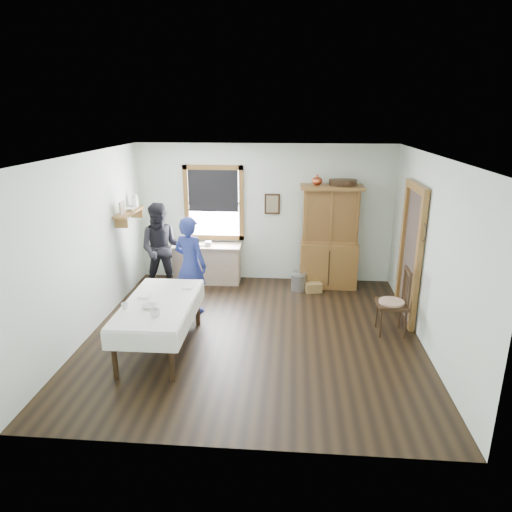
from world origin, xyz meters
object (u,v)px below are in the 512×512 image
work_counter (207,263)px  wicker_basket (313,287)px  china_hutch (329,237)px  figure_dark (162,252)px  woman_blue (190,268)px  dining_table (160,325)px  pail (299,282)px  spindle_chair (392,301)px

work_counter → wicker_basket: 2.15m
china_hutch → figure_dark: 3.15m
wicker_basket → figure_dark: (-2.81, -0.25, 0.70)m
woman_blue → figure_dark: (-0.70, 0.78, 0.03)m
dining_table → wicker_basket: bearing=46.3°
dining_table → pail: dining_table is taller
china_hutch → pail: china_hutch is taller
dining_table → figure_dark: figure_dark is taller
wicker_basket → figure_dark: size_ratio=0.19×
spindle_chair → pail: size_ratio=3.31×
work_counter → china_hutch: china_hutch is taller
spindle_chair → pail: spindle_chair is taller
china_hutch → woman_blue: size_ratio=1.29×
wicker_basket → woman_blue: bearing=-154.1°
work_counter → woman_blue: 1.45m
wicker_basket → woman_blue: woman_blue is taller
spindle_chair → wicker_basket: bearing=126.5°
dining_table → figure_dark: bearing=104.4°
china_hutch → wicker_basket: 1.00m
woman_blue → pail: bearing=-126.2°
work_counter → spindle_chair: size_ratio=1.27×
china_hutch → woman_blue: bearing=-151.0°
work_counter → spindle_chair: 3.77m
china_hutch → dining_table: 3.77m
spindle_chair → figure_dark: size_ratio=0.67×
china_hutch → pail: (-0.56, -0.27, -0.83)m
spindle_chair → pail: (-1.39, 1.68, -0.37)m
wicker_basket → pail: bearing=163.9°
china_hutch → woman_blue: china_hutch is taller
spindle_chair → figure_dark: figure_dark is taller
figure_dark → pail: bearing=-1.0°
wicker_basket → woman_blue: size_ratio=0.20×
work_counter → wicker_basket: bearing=-11.7°
dining_table → pail: 3.16m
china_hutch → figure_dark: bearing=-170.0°
work_counter → wicker_basket: (2.09, -0.38, -0.29)m
work_counter → figure_dark: 1.03m
china_hutch → spindle_chair: china_hutch is taller
dining_table → figure_dark: (-0.55, 2.12, 0.42)m
woman_blue → figure_dark: figure_dark is taller
china_hutch → wicker_basket: size_ratio=6.58×
spindle_chair → wicker_basket: size_ratio=3.52×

